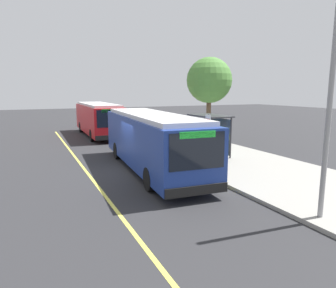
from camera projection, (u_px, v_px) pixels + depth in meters
ground_plane at (133, 171)px, 15.95m from camera, size 120.00×120.00×0.00m
sidewalk_curb at (229, 159)px, 18.41m from camera, size 44.00×6.40×0.15m
lane_stripe_center at (90, 176)px, 15.05m from camera, size 36.00×0.14×0.01m
transit_bus_main at (151, 139)px, 15.99m from camera, size 10.98×3.29×2.95m
transit_bus_second at (98, 118)px, 28.29m from camera, size 10.26×2.78×2.95m
bus_shelter at (210, 126)px, 19.19m from camera, size 2.90×1.60×2.48m
waiting_bench at (210, 147)px, 19.11m from camera, size 1.60×0.48×0.95m
route_sign_post at (208, 134)px, 15.35m from camera, size 0.44×0.08×2.80m
street_tree_near_shelter at (209, 81)px, 23.75m from camera, size 3.49×3.49×6.48m
utility_pole at (329, 116)px, 9.29m from camera, size 0.16×0.16×6.40m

